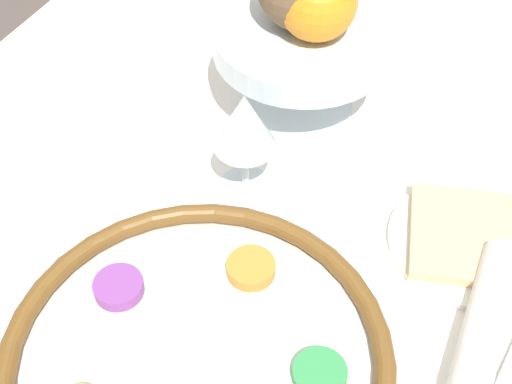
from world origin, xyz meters
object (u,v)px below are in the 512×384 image
Objects in this scene: napkin_roll at (483,331)px; orange_fruit at (317,1)px; bread_plate at (469,239)px; wine_glass at (245,125)px; fruit_stand at (302,48)px; seder_plate at (196,360)px.

orange_fruit is at bearing 49.90° from napkin_roll.
orange_fruit reaches higher than napkin_roll.
bread_plate is at bearing -117.05° from orange_fruit.
orange_fruit reaches higher than wine_glass.
orange_fruit is at bearing -6.27° from wine_glass.
wine_glass is 0.31m from napkin_roll.
fruit_stand reaches higher than napkin_roll.
seder_plate is at bearing -172.92° from orange_fruit.
wine_glass is at bearing 173.73° from orange_fruit.
wine_glass is 0.66× the size of napkin_roll.
napkin_roll is at bearing -160.38° from bread_plate.
fruit_stand is at bearing 50.96° from napkin_roll.
seder_plate is 1.72× the size of fruit_stand.
napkin_roll is (0.14, -0.22, 0.00)m from seder_plate.
napkin_roll is (-0.11, -0.04, 0.01)m from bread_plate.
fruit_stand is (0.15, 0.00, -0.00)m from wine_glass.
seder_plate is 0.40m from orange_fruit.
seder_plate is 4.05× the size of orange_fruit.
napkin_roll is (-0.08, -0.29, -0.07)m from wine_glass.
seder_plate is at bearing 143.33° from bread_plate.
wine_glass is 0.63× the size of fruit_stand.
seder_plate is 0.24m from wine_glass.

